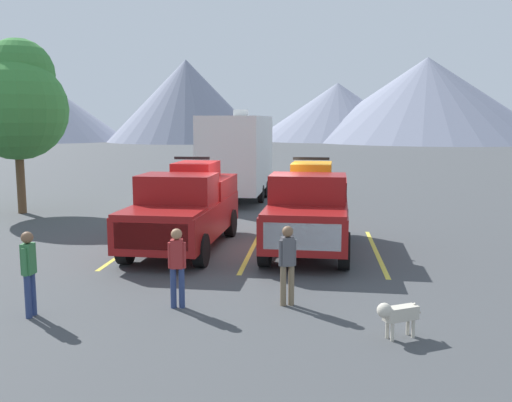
# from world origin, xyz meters

# --- Properties ---
(ground_plane) EXTENTS (240.00, 240.00, 0.00)m
(ground_plane) POSITION_xyz_m (0.00, 0.00, 0.00)
(ground_plane) COLOR #3F4244
(pickup_truck_a) EXTENTS (2.39, 5.58, 2.50)m
(pickup_truck_a) POSITION_xyz_m (-1.89, -0.17, 1.15)
(pickup_truck_a) COLOR maroon
(pickup_truck_a) RESTS_ON ground
(pickup_truck_b) EXTENTS (2.37, 5.40, 2.50)m
(pickup_truck_b) POSITION_xyz_m (1.56, -0.09, 1.17)
(pickup_truck_b) COLOR maroon
(pickup_truck_b) RESTS_ON ground
(lot_stripe_a) EXTENTS (0.12, 5.50, 0.01)m
(lot_stripe_a) POSITION_xyz_m (-3.40, -0.20, 0.00)
(lot_stripe_a) COLOR gold
(lot_stripe_a) RESTS_ON ground
(lot_stripe_b) EXTENTS (0.12, 5.50, 0.01)m
(lot_stripe_b) POSITION_xyz_m (0.00, -0.20, 0.00)
(lot_stripe_b) COLOR gold
(lot_stripe_b) RESTS_ON ground
(lot_stripe_c) EXTENTS (0.12, 5.50, 0.01)m
(lot_stripe_c) POSITION_xyz_m (3.40, -0.20, 0.00)
(lot_stripe_c) COLOR gold
(lot_stripe_c) RESTS_ON ground
(camper_trailer_a) EXTENTS (2.59, 7.83, 4.02)m
(camper_trailer_a) POSITION_xyz_m (-1.74, 9.52, 2.11)
(camper_trailer_a) COLOR white
(camper_trailer_a) RESTS_ON ground
(person_a) EXTENTS (0.33, 0.24, 1.56)m
(person_a) POSITION_xyz_m (1.22, -4.95, 0.90)
(person_a) COLOR #726047
(person_a) RESTS_ON ground
(person_b) EXTENTS (0.22, 0.35, 1.58)m
(person_b) POSITION_xyz_m (-3.39, -6.07, 0.91)
(person_b) COLOR navy
(person_b) RESTS_ON ground
(person_c) EXTENTS (0.34, 0.21, 1.54)m
(person_c) POSITION_xyz_m (-0.85, -5.32, 0.89)
(person_c) COLOR navy
(person_c) RESTS_ON ground
(dog) EXTENTS (0.77, 0.51, 0.63)m
(dog) POSITION_xyz_m (3.06, -6.46, 0.42)
(dog) COLOR beige
(dog) RESTS_ON ground
(tree_a) EXTENTS (3.80, 3.80, 6.61)m
(tree_a) POSITION_xyz_m (-9.49, 5.02, 4.28)
(tree_a) COLOR brown
(tree_a) RESTS_ON ground
(mountain_ridge) EXTENTS (168.31, 41.45, 16.33)m
(mountain_ridge) POSITION_xyz_m (9.56, 81.03, 6.10)
(mountain_ridge) COLOR gray
(mountain_ridge) RESTS_ON ground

